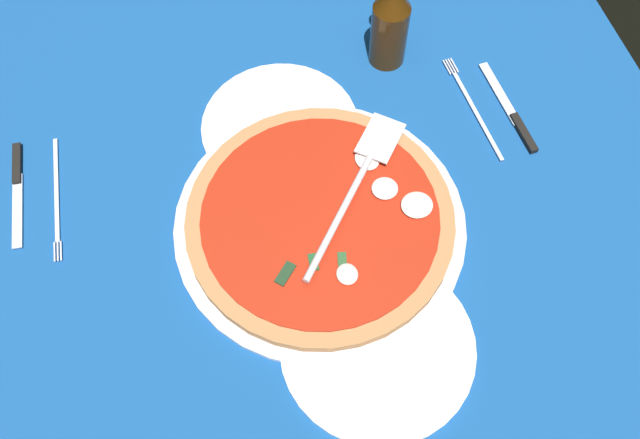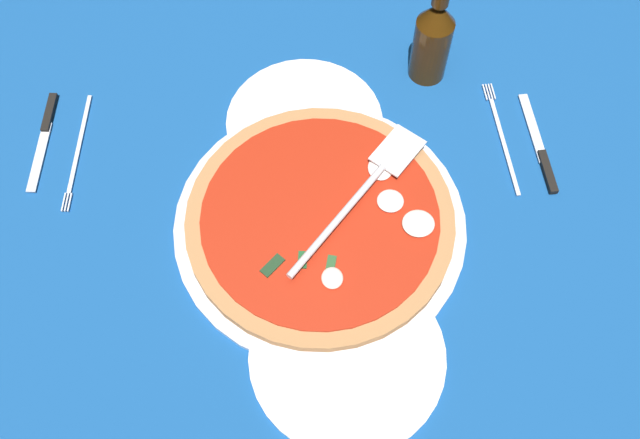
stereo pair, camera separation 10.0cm
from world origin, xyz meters
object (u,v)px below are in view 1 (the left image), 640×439
at_px(pizza, 321,219).
at_px(dinner_plate_right, 378,347).
at_px(dinner_plate_left, 280,127).
at_px(pizza_server, 355,187).
at_px(place_setting_far, 493,113).
at_px(place_setting_near, 37,192).
at_px(beer_bottle, 390,22).

bearing_deg(pizza, dinner_plate_right, 6.50).
height_order(dinner_plate_left, pizza, pizza).
bearing_deg(dinner_plate_right, pizza_server, 171.41).
bearing_deg(pizza, place_setting_far, 110.74).
bearing_deg(pizza_server, place_setting_near, 113.14).
bearing_deg(pizza_server, dinner_plate_left, 64.95).
xyz_separation_m(dinner_plate_left, pizza_server, (0.16, 0.07, 0.04)).
bearing_deg(place_setting_near, pizza, 71.69).
bearing_deg(pizza, beer_bottle, 145.46).
bearing_deg(place_setting_far, beer_bottle, 36.58).
bearing_deg(beer_bottle, pizza_server, -27.98).
distance_m(pizza_server, place_setting_far, 0.28).
height_order(pizza, pizza_server, pizza_server).
height_order(dinner_plate_left, place_setting_near, place_setting_near).
height_order(dinner_plate_right, pizza_server, pizza_server).
bearing_deg(place_setting_far, pizza_server, 106.72).
bearing_deg(place_setting_near, dinner_plate_left, 97.22).
bearing_deg(place_setting_far, place_setting_near, 82.77).
height_order(pizza_server, place_setting_far, pizza_server).
height_order(pizza, place_setting_far, pizza).
bearing_deg(place_setting_far, pizza, 107.33).
bearing_deg(dinner_plate_right, place_setting_far, 137.09).
bearing_deg(beer_bottle, pizza, -34.54).
xyz_separation_m(pizza, place_setting_near, (-0.16, -0.39, -0.02)).
distance_m(dinner_plate_left, pizza_server, 0.18).
bearing_deg(dinner_plate_right, beer_bottle, 160.58).
bearing_deg(pizza, pizza_server, 113.53).
relative_size(dinner_plate_right, pizza, 0.68).
height_order(dinner_plate_left, pizza_server, pizza_server).
distance_m(dinner_plate_left, dinner_plate_right, 0.37).
xyz_separation_m(place_setting_far, beer_bottle, (-0.15, -0.13, 0.08)).
distance_m(dinner_plate_left, pizza, 0.18).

